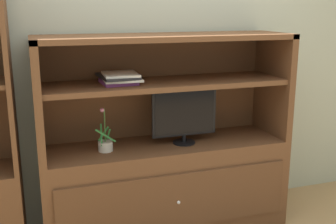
% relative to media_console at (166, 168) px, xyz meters
% --- Properties ---
extents(painted_rear_wall, '(6.00, 0.10, 2.80)m').
position_rel_media_console_xyz_m(painted_rear_wall, '(0.00, 0.35, 0.92)').
color(painted_rear_wall, '#ADB29E').
rests_on(painted_rear_wall, ground_plane).
extents(media_console, '(1.80, 0.55, 1.47)m').
position_rel_media_console_xyz_m(media_console, '(0.00, 0.00, 0.00)').
color(media_console, brown).
rests_on(media_console, ground_plane).
extents(tv_monitor, '(0.49, 0.16, 0.41)m').
position_rel_media_console_xyz_m(tv_monitor, '(0.13, -0.04, 0.42)').
color(tv_monitor, black).
rests_on(tv_monitor, media_console).
extents(potted_plant, '(0.14, 0.10, 0.31)m').
position_rel_media_console_xyz_m(potted_plant, '(-0.45, -0.03, 0.25)').
color(potted_plant, beige).
rests_on(potted_plant, media_console).
extents(magazine_stack, '(0.28, 0.35, 0.07)m').
position_rel_media_console_xyz_m(magazine_stack, '(-0.33, -0.00, 0.70)').
color(magazine_stack, purple).
rests_on(magazine_stack, media_console).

